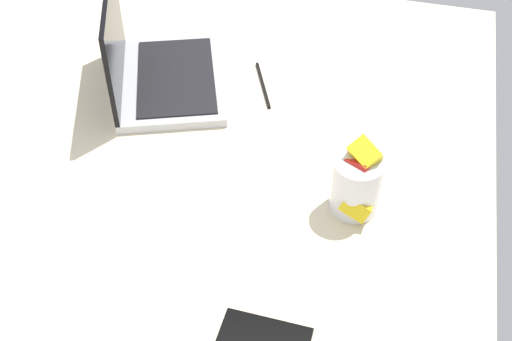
{
  "coord_description": "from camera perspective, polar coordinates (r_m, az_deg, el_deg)",
  "views": [
    {
      "loc": [
        -73.6,
        -48.09,
        106.24
      ],
      "look_at": [
        9.73,
        -26.22,
        24.0
      ],
      "focal_mm": 45.99,
      "sensor_mm": 36.0,
      "label": 1
    }
  ],
  "objects": [
    {
      "name": "laptop",
      "position": [
        1.48,
        -8.73,
        8.71
      ],
      "size": [
        39.05,
        33.3,
        23.0
      ],
      "rotation": [
        0.0,
        0.0,
        0.37
      ],
      "color": "#B7BABC",
      "rests_on": "bed_mattress"
    },
    {
      "name": "snack_cup",
      "position": [
        1.18,
        8.8,
        -1.12
      ],
      "size": [
        10.93,
        9.02,
        14.93
      ],
      "color": "silver",
      "rests_on": "bed_mattress"
    },
    {
      "name": "bed_mattress",
      "position": [
        1.31,
        -12.32,
        -5.58
      ],
      "size": [
        180.0,
        140.0,
        18.0
      ],
      "primitive_type": "cube",
      "color": "beige",
      "rests_on": "ground"
    },
    {
      "name": "cell_phone",
      "position": [
        1.04,
        0.75,
        -14.31
      ],
      "size": [
        7.03,
        14.11,
        0.8
      ],
      "primitive_type": "cube",
      "rotation": [
        0.0,
        0.0,
        6.27
      ],
      "color": "black",
      "rests_on": "bed_mattress"
    },
    {
      "name": "charger_cable",
      "position": [
        1.49,
        0.61,
        7.46
      ],
      "size": [
        15.8,
        7.39,
        0.6
      ],
      "primitive_type": "cube",
      "rotation": [
        0.0,
        0.0,
        0.41
      ],
      "color": "black",
      "rests_on": "bed_mattress"
    }
  ]
}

